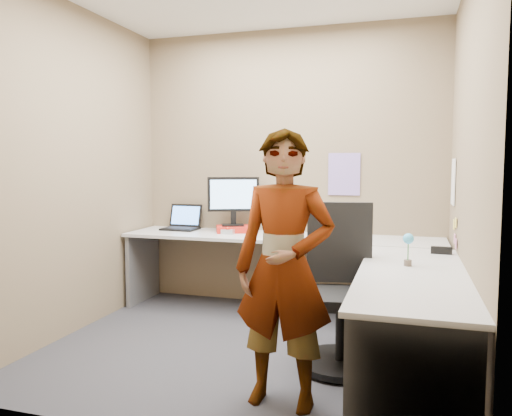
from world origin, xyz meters
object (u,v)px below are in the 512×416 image
(desk, at_px, (314,266))
(person, at_px, (284,269))
(office_chair, at_px, (340,301))
(monitor, at_px, (233,197))

(desk, relative_size, person, 1.87)
(office_chair, bearing_deg, desk, 108.15)
(desk, distance_m, office_chair, 0.57)
(office_chair, bearing_deg, person, -120.30)
(person, bearing_deg, desk, 94.37)
(monitor, relative_size, office_chair, 0.43)
(monitor, distance_m, office_chair, 1.80)
(desk, bearing_deg, monitor, 143.06)
(monitor, bearing_deg, person, -85.80)
(monitor, bearing_deg, desk, -60.35)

